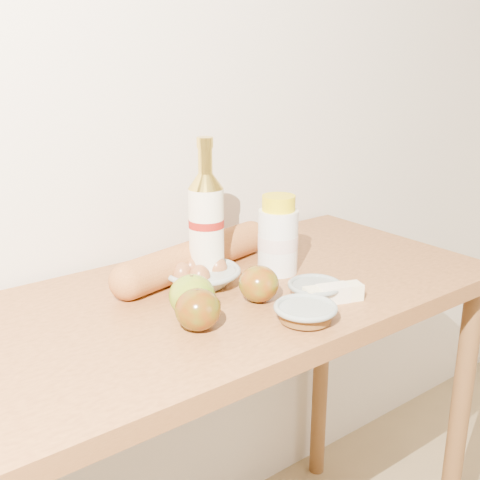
# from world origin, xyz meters

# --- Properties ---
(back_wall) EXTENTS (3.50, 0.02, 2.60)m
(back_wall) POSITION_xyz_m (0.00, 1.51, 1.30)
(back_wall) COLOR silver
(back_wall) RESTS_ON ground
(table) EXTENTS (1.20, 0.60, 0.90)m
(table) POSITION_xyz_m (0.00, 1.18, 0.78)
(table) COLOR #AE6D38
(table) RESTS_ON ground
(bourbon_bottle) EXTENTS (0.08, 0.08, 0.32)m
(bourbon_bottle) POSITION_xyz_m (-0.01, 1.26, 1.03)
(bourbon_bottle) COLOR white
(bourbon_bottle) RESTS_ON table
(cream_bottle) EXTENTS (0.12, 0.12, 0.18)m
(cream_bottle) POSITION_xyz_m (0.15, 1.20, 0.98)
(cream_bottle) COLOR white
(cream_bottle) RESTS_ON table
(egg_bowl) EXTENTS (0.21, 0.21, 0.06)m
(egg_bowl) POSITION_xyz_m (-0.04, 1.24, 0.92)
(egg_bowl) COLOR #9AA8A2
(egg_bowl) RESTS_ON table
(baguette) EXTENTS (0.49, 0.18, 0.08)m
(baguette) POSITION_xyz_m (-0.01, 1.31, 0.94)
(baguette) COLOR #C77A3C
(baguette) RESTS_ON table
(apple_yellowgreen) EXTENTS (0.10, 0.10, 0.08)m
(apple_yellowgreen) POSITION_xyz_m (-0.14, 1.12, 0.94)
(apple_yellowgreen) COLOR olive
(apple_yellowgreen) RESTS_ON table
(apple_redgreen_front) EXTENTS (0.09, 0.09, 0.08)m
(apple_redgreen_front) POSITION_xyz_m (-0.16, 1.06, 0.94)
(apple_redgreen_front) COLOR maroon
(apple_redgreen_front) RESTS_ON table
(apple_redgreen_right) EXTENTS (0.08, 0.08, 0.08)m
(apple_redgreen_right) POSITION_xyz_m (0.01, 1.10, 0.94)
(apple_redgreen_right) COLOR #971508
(apple_redgreen_right) RESTS_ON table
(sugar_bowl) EXTENTS (0.14, 0.14, 0.04)m
(sugar_bowl) POSITION_xyz_m (0.02, 0.97, 0.92)
(sugar_bowl) COLOR gray
(sugar_bowl) RESTS_ON table
(syrup_bowl) EXTENTS (0.14, 0.14, 0.03)m
(syrup_bowl) POSITION_xyz_m (0.11, 1.04, 0.92)
(syrup_bowl) COLOR gray
(syrup_bowl) RESTS_ON table
(butter_stick) EXTENTS (0.13, 0.07, 0.04)m
(butter_stick) POSITION_xyz_m (0.13, 1.00, 0.92)
(butter_stick) COLOR #FDF4C4
(butter_stick) RESTS_ON table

